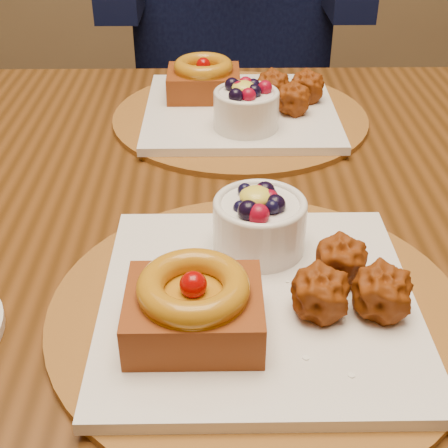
{
  "coord_description": "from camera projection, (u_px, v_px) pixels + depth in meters",
  "views": [
    {
      "loc": [
        0.04,
        -0.77,
        1.13
      ],
      "look_at": [
        0.05,
        -0.29,
        0.82
      ],
      "focal_mm": 50.0,
      "sensor_mm": 36.0,
      "label": 1
    }
  ],
  "objects": [
    {
      "name": "place_setting_far",
      "position": [
        239.0,
        105.0,
        0.92
      ],
      "size": [
        0.38,
        0.38,
        0.09
      ],
      "color": "brown",
      "rests_on": "dining_table"
    },
    {
      "name": "place_setting_near",
      "position": [
        255.0,
        287.0,
        0.56
      ],
      "size": [
        0.38,
        0.38,
        0.09
      ],
      "color": "brown",
      "rests_on": "dining_table"
    },
    {
      "name": "dining_table",
      "position": [
        245.0,
        245.0,
        0.8
      ],
      "size": [
        1.6,
        0.9,
        0.76
      ],
      "color": "#3D220B",
      "rests_on": "ground"
    },
    {
      "name": "chair_far",
      "position": [
        243.0,
        106.0,
        1.73
      ],
      "size": [
        0.5,
        0.5,
        0.85
      ],
      "rotation": [
        0.0,
        0.0,
        -0.25
      ],
      "color": "black",
      "rests_on": "ground"
    }
  ]
}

